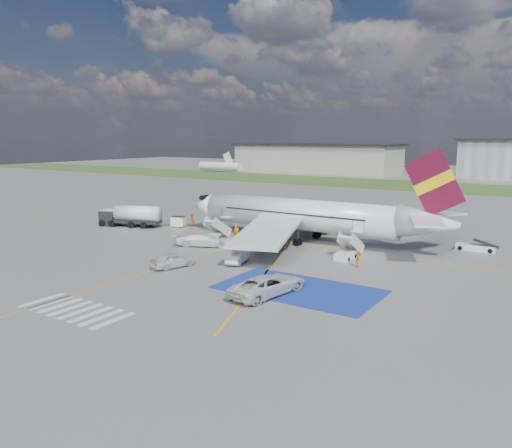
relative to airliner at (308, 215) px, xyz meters
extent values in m
plane|color=#60605E|center=(-1.51, -14.00, -3.39)|extent=(400.00, 400.00, 0.00)
cube|color=#2D4C1E|center=(-1.51, 81.00, -3.39)|extent=(400.00, 30.00, 0.01)
cube|color=gold|center=(-1.51, -2.00, -3.39)|extent=(120.00, 0.20, 0.01)
cube|color=gold|center=(-6.51, -24.00, -3.39)|extent=(0.20, 60.00, 0.01)
cube|color=gold|center=(-1.51, -2.00, -3.39)|extent=(20.71, 56.45, 0.01)
cube|color=navy|center=(8.49, -18.00, -3.39)|extent=(14.00, 8.00, 0.01)
cube|color=silver|center=(-7.51, -32.00, -3.39)|extent=(0.60, 4.00, 0.01)
cube|color=silver|center=(-6.31, -32.00, -3.39)|extent=(0.60, 4.00, 0.01)
cube|color=silver|center=(-5.11, -32.00, -3.39)|extent=(0.60, 4.00, 0.01)
cube|color=silver|center=(-3.91, -32.00, -3.39)|extent=(0.60, 4.00, 0.01)
cube|color=silver|center=(-2.71, -32.00, -3.39)|extent=(0.60, 4.00, 0.01)
cube|color=silver|center=(-1.51, -32.00, -3.39)|extent=(0.60, 4.00, 0.01)
cube|color=silver|center=(-0.31, -32.00, -3.39)|extent=(0.60, 4.00, 0.01)
cube|color=silver|center=(0.89, -32.00, -3.39)|extent=(0.60, 4.00, 0.01)
cube|color=#A0968A|center=(-56.51, 116.00, 1.61)|extent=(60.00, 22.00, 10.00)
cylinder|color=silver|center=(-1.51, 0.00, 0.01)|extent=(26.00, 3.90, 3.90)
cone|color=silver|center=(-16.51, 0.00, 0.01)|extent=(4.00, 3.90, 3.90)
cube|color=black|center=(-15.91, 0.00, 1.06)|extent=(1.67, 1.90, 0.82)
cone|color=silver|center=(14.69, 0.00, 0.41)|extent=(6.50, 3.90, 3.90)
cube|color=silver|center=(-0.51, -8.50, -0.59)|extent=(9.86, 15.95, 1.40)
cube|color=silver|center=(-0.51, 8.50, -0.59)|extent=(9.86, 15.95, 1.40)
cylinder|color=#38383A|center=(-1.51, -5.60, -1.99)|extent=(3.40, 2.10, 2.10)
cylinder|color=#38383A|center=(-1.51, 5.60, -1.99)|extent=(3.40, 2.10, 2.10)
cube|color=#540E23|center=(14.99, 0.00, 4.81)|extent=(6.62, 0.30, 7.45)
cube|color=yellow|center=(14.99, 0.00, 4.81)|extent=(4.36, 0.40, 3.08)
cube|color=silver|center=(15.29, -3.20, 1.11)|extent=(4.73, 5.95, 0.49)
cube|color=silver|center=(15.29, 3.20, 1.11)|extent=(4.73, 5.95, 0.49)
cube|color=black|center=(-1.51, -1.96, 0.36)|extent=(19.50, 0.04, 0.18)
cube|color=black|center=(-1.51, 1.96, 0.36)|extent=(19.50, 0.04, 0.18)
cube|color=silver|center=(-11.01, -4.15, -1.94)|extent=(1.40, 3.73, 2.32)
cube|color=silver|center=(-11.01, -2.25, -0.89)|extent=(1.40, 1.00, 0.12)
cylinder|color=black|center=(-11.71, -2.25, -0.34)|extent=(0.06, 0.06, 1.10)
cylinder|color=black|center=(-10.31, -2.25, -0.34)|extent=(0.06, 0.06, 1.10)
cube|color=silver|center=(-11.01, -5.75, -3.04)|extent=(1.60, 2.40, 0.70)
cube|color=silver|center=(7.49, -4.15, -1.94)|extent=(1.40, 3.73, 2.32)
cube|color=silver|center=(7.49, -2.25, -0.89)|extent=(1.40, 1.00, 0.12)
cylinder|color=black|center=(6.79, -2.25, -0.34)|extent=(0.06, 0.06, 1.10)
cylinder|color=black|center=(8.19, -2.25, -0.34)|extent=(0.06, 0.06, 1.10)
cube|color=silver|center=(7.49, -5.75, -3.04)|extent=(1.60, 2.40, 0.70)
cube|color=black|center=(-30.17, -5.59, -2.25)|extent=(2.87, 2.87, 2.28)
cylinder|color=silver|center=(-25.73, -4.16, -1.41)|extent=(7.12, 4.25, 2.28)
cube|color=black|center=(-25.73, -4.16, -2.55)|extent=(7.12, 4.25, 0.50)
cube|color=silver|center=(-20.72, -1.03, -2.58)|extent=(2.20, 1.74, 1.34)
cube|color=black|center=(-20.72, -1.03, -1.86)|extent=(2.07, 1.62, 0.11)
cube|color=silver|center=(18.56, 6.36, -3.04)|extent=(4.33, 1.65, 0.71)
cube|color=black|center=(19.62, 6.42, -2.42)|extent=(2.84, 1.21, 0.79)
imported|color=silver|center=(-5.66, -18.56, -2.62)|extent=(3.06, 4.86, 1.54)
imported|color=silver|center=(-1.18, -13.51, -2.73)|extent=(2.47, 4.26, 1.33)
imported|color=silver|center=(7.03, -20.68, -2.27)|extent=(3.61, 6.34, 2.25)
imported|color=white|center=(-9.25, -9.06, -2.37)|extent=(5.62, 4.21, 2.04)
imported|color=orange|center=(-8.39, -3.61, -2.42)|extent=(0.79, 0.61, 1.95)
imported|color=orange|center=(-19.01, 0.06, -2.41)|extent=(1.20, 1.21, 1.97)
imported|color=orange|center=(9.91, -8.16, -2.62)|extent=(0.77, 0.97, 1.54)
camera|label=1|loc=(28.18, -54.83, 9.66)|focal=35.00mm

